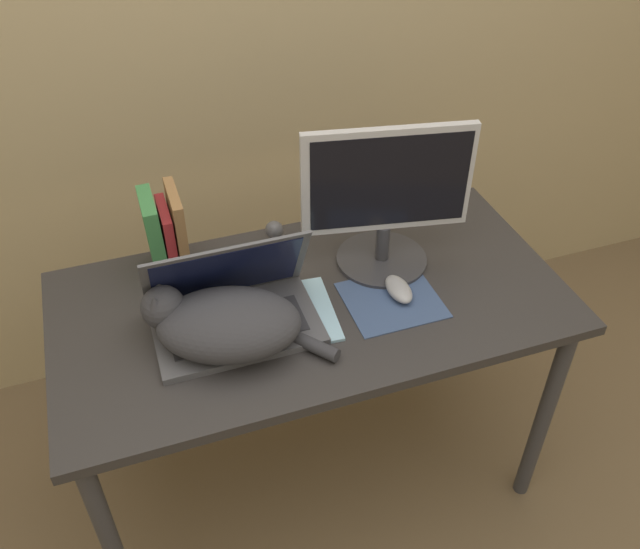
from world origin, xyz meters
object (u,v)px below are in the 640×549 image
Objects in this scene: webcam at (274,231)px; cat at (223,323)px; external_monitor at (386,199)px; notepad at (292,314)px; computer_mouse at (399,289)px; laptop at (234,310)px; book_row at (166,235)px.

cat is at bearing -122.97° from webcam.
external_monitor is 0.37m from notepad.
webcam is at bearing 57.03° from cat.
computer_mouse is (0.45, 0.03, -0.05)m from cat.
computer_mouse is 1.44× the size of webcam.
external_monitor reaches higher than cat.
webcam is (0.18, 0.27, 0.00)m from laptop.
laptop reaches higher than cat.
notepad is at bearing -97.77° from webcam.
notepad is (0.14, -0.02, -0.04)m from laptop.
computer_mouse is at bearing 3.50° from cat.
external_monitor is at bearing 84.07° from computer_mouse.
laptop is 0.07m from cat.
webcam is at bearing 1.96° from book_row.
webcam is at bearing 146.76° from external_monitor.
webcam reaches higher than notepad.
cat is 0.39m from webcam.
external_monitor is 1.85× the size of book_row.
laptop is at bearing 58.79° from cat.
laptop is 0.46m from external_monitor.
laptop reaches higher than computer_mouse.
laptop reaches higher than book_row.
laptop reaches higher than webcam.
computer_mouse reaches higher than notepad.
external_monitor is (0.46, 0.17, 0.13)m from cat.
cat is 0.45m from computer_mouse.
computer_mouse is 0.44× the size of notepad.
computer_mouse is (0.41, -0.03, -0.03)m from laptop.
notepad is (0.17, 0.04, -0.07)m from cat.
cat is 1.81× the size of book_row.
laptop is at bearing 172.78° from notepad.
cat is (-0.04, -0.06, 0.02)m from laptop.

